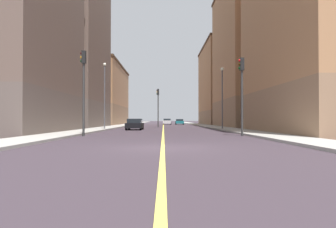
# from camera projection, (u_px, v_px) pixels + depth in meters

# --- Properties ---
(ground_plane) EXTENTS (400.00, 400.00, 0.00)m
(ground_plane) POSITION_uv_depth(u_px,v_px,m) (163.00, 148.00, 13.61)
(ground_plane) COLOR #352B33
(ground_plane) RESTS_ON ground
(sidewalk_left) EXTENTS (2.76, 168.00, 0.15)m
(sidewalk_left) POSITION_uv_depth(u_px,v_px,m) (202.00, 125.00, 62.70)
(sidewalk_left) COLOR #9E9B93
(sidewalk_left) RESTS_ON ground
(sidewalk_right) EXTENTS (2.76, 168.00, 0.15)m
(sidewalk_right) POSITION_uv_depth(u_px,v_px,m) (125.00, 125.00, 62.49)
(sidewalk_right) COLOR #9E9B93
(sidewalk_right) RESTS_ON ground
(lane_center_stripe) EXTENTS (0.16, 154.00, 0.01)m
(lane_center_stripe) POSITION_uv_depth(u_px,v_px,m) (163.00, 125.00, 62.60)
(lane_center_stripe) COLOR #E5D14C
(lane_center_stripe) RESTS_ON ground
(building_left_mid) EXTENTS (10.16, 18.70, 21.90)m
(building_left_mid) POSITION_uv_depth(u_px,v_px,m) (254.00, 55.00, 48.70)
(building_left_mid) COLOR #8F6B4F
(building_left_mid) RESTS_ON ground
(building_left_far) EXTENTS (10.16, 21.64, 17.37)m
(building_left_far) POSITION_uv_depth(u_px,v_px,m) (226.00, 85.00, 70.47)
(building_left_far) COLOR #8F6B4F
(building_left_far) RESTS_ON ground
(building_right_corner) EXTENTS (10.16, 15.83, 17.24)m
(building_right_corner) POSITION_uv_depth(u_px,v_px,m) (5.00, 34.00, 27.95)
(building_right_corner) COLOR brown
(building_right_corner) RESTS_ON ground
(building_right_midblock) EXTENTS (10.16, 16.34, 23.60)m
(building_right_midblock) POSITION_uv_depth(u_px,v_px,m) (67.00, 45.00, 45.79)
(building_right_midblock) COLOR brown
(building_right_midblock) RESTS_ON ground
(building_right_distant) EXTENTS (10.16, 25.69, 12.60)m
(building_right_distant) POSITION_uv_depth(u_px,v_px,m) (99.00, 95.00, 68.17)
(building_right_distant) COLOR #8F6B4F
(building_right_distant) RESTS_ON ground
(traffic_light_left_near) EXTENTS (0.40, 0.32, 5.64)m
(traffic_light_left_near) POSITION_uv_depth(u_px,v_px,m) (242.00, 85.00, 23.11)
(traffic_light_left_near) COLOR #2D2D2D
(traffic_light_left_near) RESTS_ON ground
(traffic_light_right_near) EXTENTS (0.40, 0.32, 6.11)m
(traffic_light_right_near) POSITION_uv_depth(u_px,v_px,m) (84.00, 81.00, 22.95)
(traffic_light_right_near) COLOR #2D2D2D
(traffic_light_right_near) RESTS_ON ground
(traffic_light_median_far) EXTENTS (0.40, 0.32, 5.78)m
(traffic_light_median_far) POSITION_uv_depth(u_px,v_px,m) (158.00, 102.00, 48.39)
(traffic_light_median_far) COLOR #2D2D2D
(traffic_light_median_far) RESTS_ON ground
(street_lamp_left_near) EXTENTS (0.36, 0.36, 6.93)m
(street_lamp_left_near) POSITION_uv_depth(u_px,v_px,m) (222.00, 91.00, 36.32)
(street_lamp_left_near) COLOR #4C4C51
(street_lamp_left_near) RESTS_ON ground
(street_lamp_right_near) EXTENTS (0.36, 0.36, 7.49)m
(street_lamp_right_near) POSITION_uv_depth(u_px,v_px,m) (105.00, 89.00, 36.50)
(street_lamp_right_near) COLOR #4C4C51
(street_lamp_right_near) RESTS_ON ground
(car_teal) EXTENTS (1.94, 4.00, 1.24)m
(car_teal) POSITION_uv_depth(u_px,v_px,m) (180.00, 122.00, 73.45)
(car_teal) COLOR #196670
(car_teal) RESTS_ON ground
(car_black) EXTENTS (1.85, 4.31, 1.27)m
(car_black) POSITION_uv_depth(u_px,v_px,m) (135.00, 124.00, 36.53)
(car_black) COLOR black
(car_black) RESTS_ON ground
(car_silver) EXTENTS (2.03, 4.18, 1.34)m
(car_silver) POSITION_uv_depth(u_px,v_px,m) (167.00, 122.00, 74.25)
(car_silver) COLOR silver
(car_silver) RESTS_ON ground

